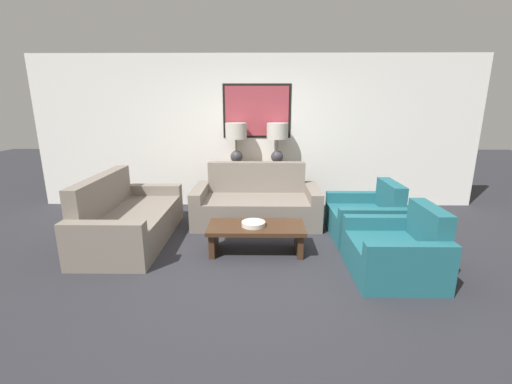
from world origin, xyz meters
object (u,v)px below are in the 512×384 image
table_lamp_left (236,137)px  couch_by_back_wall (256,204)px  armchair_near_camera (396,252)px  console_table (257,187)px  couch_by_side (129,220)px  armchair_near_back_wall (366,219)px  coffee_table (256,232)px  decorative_bowl (253,224)px  table_lamp_right (277,137)px

table_lamp_left → couch_by_back_wall: 1.26m
table_lamp_left → armchair_near_camera: bearing=-51.6°
console_table → couch_by_side: couch_by_side is taller
table_lamp_left → couch_by_side: bearing=-133.3°
armchair_near_back_wall → couch_by_back_wall: bearing=159.5°
couch_by_back_wall → coffee_table: size_ratio=1.60×
table_lamp_left → armchair_near_back_wall: table_lamp_left is taller
coffee_table → armchair_near_back_wall: 1.64m
decorative_bowl → armchair_near_back_wall: bearing=20.0°
armchair_near_camera → couch_by_side: bearing=164.3°
decorative_bowl → armchair_near_back_wall: 1.68m
table_lamp_right → decorative_bowl: size_ratio=2.38×
armchair_near_back_wall → coffee_table: bearing=-160.2°
table_lamp_left → decorative_bowl: (0.33, -1.86, -0.89)m
couch_by_side → armchair_near_camera: (3.30, -0.93, -0.03)m
console_table → couch_by_back_wall: size_ratio=0.62×
table_lamp_left → decorative_bowl: 2.09m
coffee_table → armchair_near_back_wall: bearing=19.8°
couch_by_back_wall → armchair_near_camera: 2.30m
table_lamp_right → armchair_near_camera: table_lamp_right is taller
coffee_table → decorative_bowl: (-0.03, -0.02, 0.12)m
coffee_table → decorative_bowl: bearing=-154.2°
table_lamp_right → couch_by_back_wall: (-0.35, -0.71, -0.98)m
armchair_near_back_wall → decorative_bowl: bearing=-160.0°
table_lamp_left → armchair_near_back_wall: size_ratio=0.72×
couch_by_side → armchair_near_camera: bearing=-15.7°
table_lamp_left → couch_by_back_wall: size_ratio=0.36×
couch_by_side → couch_by_back_wall: bearing=23.8°
decorative_bowl → table_lamp_right: bearing=78.7°
coffee_table → decorative_bowl: size_ratio=4.08×
table_lamp_right → table_lamp_left: bearing=180.0°
table_lamp_left → table_lamp_right: same height
couch_by_back_wall → couch_by_side: bearing=-156.2°
table_lamp_right → decorative_bowl: (-0.37, -1.86, -0.89)m
console_table → table_lamp_right: (0.35, 0.00, 0.87)m
couch_by_back_wall → couch_by_side: 1.90m
armchair_near_back_wall → couch_by_side: bearing=-176.8°
table_lamp_left → decorative_bowl: size_ratio=2.38×
table_lamp_left → armchair_near_back_wall: (1.91, -1.29, -1.01)m
console_table → armchair_near_back_wall: console_table is taller
couch_by_side → armchair_near_back_wall: size_ratio=1.99×
couch_by_side → coffee_table: 1.79m
table_lamp_left → armchair_near_camera: table_lamp_left is taller
decorative_bowl → console_table: bearing=89.4°
couch_by_back_wall → armchair_near_camera: size_ratio=1.99×
console_table → table_lamp_right: table_lamp_right is taller
armchair_near_camera → coffee_table: bearing=160.2°
table_lamp_right → armchair_near_back_wall: table_lamp_right is taller
table_lamp_right → coffee_table: size_ratio=0.58×
console_table → coffee_table: (0.01, -1.85, -0.13)m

